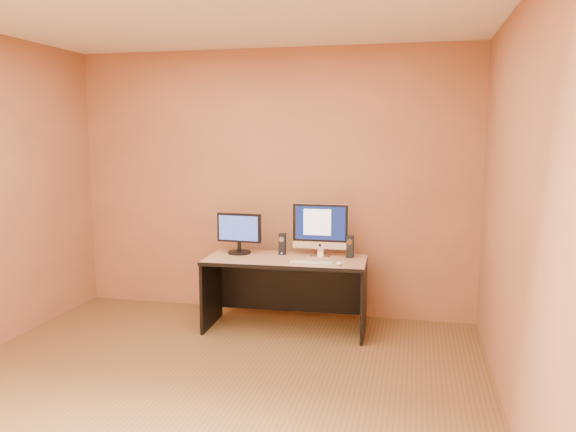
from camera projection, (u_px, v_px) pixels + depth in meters
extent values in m
plane|color=brown|center=(198.00, 398.00, 3.81)|extent=(4.00, 4.00, 0.00)
cube|color=silver|center=(311.00, 263.00, 4.85)|extent=(0.39, 0.13, 0.02)
ellipsoid|color=white|center=(339.00, 263.00, 4.79)|extent=(0.05, 0.09, 0.03)
cylinder|color=black|center=(326.00, 253.00, 5.26)|extent=(0.10, 0.18, 0.01)
cylinder|color=black|center=(316.00, 253.00, 5.27)|extent=(0.06, 0.16, 0.01)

